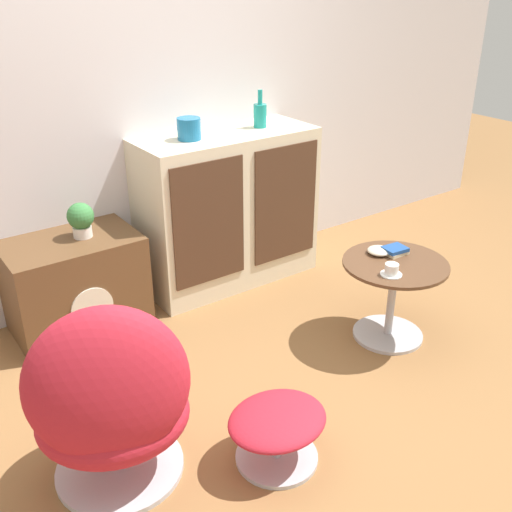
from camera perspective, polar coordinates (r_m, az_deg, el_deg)
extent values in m
plane|color=olive|center=(3.00, 4.02, -13.42)|extent=(12.00, 12.00, 0.00)
cube|color=silver|center=(3.66, -11.17, 16.09)|extent=(6.40, 0.06, 2.60)
cube|color=beige|center=(3.85, -2.71, 4.51)|extent=(1.14, 0.47, 0.98)
cube|color=#472D1E|center=(3.51, -4.48, 3.10)|extent=(0.48, 0.01, 0.75)
cube|color=#472D1E|center=(3.81, 2.85, 5.04)|extent=(0.48, 0.01, 0.75)
cube|color=brown|center=(3.54, -16.81, -2.56)|extent=(0.73, 0.47, 0.54)
cylinder|color=beige|center=(3.37, -15.31, -4.80)|extent=(0.24, 0.01, 0.24)
cylinder|color=#B7B7BC|center=(2.71, -12.79, -18.99)|extent=(0.53, 0.53, 0.02)
cylinder|color=#B7B7BC|center=(2.66, -12.94, -17.91)|extent=(0.06, 0.06, 0.12)
ellipsoid|color=#B21E2D|center=(2.53, -13.40, -14.60)|extent=(0.75, 0.70, 0.29)
ellipsoid|color=#B21E2D|center=(2.29, -13.95, -11.81)|extent=(0.70, 0.58, 0.65)
cylinder|color=#B7B7BC|center=(2.69, 1.98, -18.54)|extent=(0.35, 0.35, 0.02)
cylinder|color=#B7B7BC|center=(2.64, 2.01, -17.26)|extent=(0.04, 0.04, 0.15)
ellipsoid|color=#B21E2D|center=(2.56, 2.05, -15.33)|extent=(0.43, 0.37, 0.09)
cylinder|color=#B7B7BC|center=(3.51, 12.41, -7.27)|extent=(0.39, 0.39, 0.02)
cylinder|color=#B7B7BC|center=(3.39, 12.76, -4.09)|extent=(0.04, 0.04, 0.43)
cylinder|color=brown|center=(3.29, 13.14, -0.72)|extent=(0.57, 0.57, 0.02)
cylinder|color=#196699|center=(3.56, -6.40, 11.95)|extent=(0.14, 0.14, 0.13)
cylinder|color=teal|center=(3.82, 0.39, 13.21)|extent=(0.08, 0.08, 0.14)
cylinder|color=teal|center=(3.80, 0.39, 14.91)|extent=(0.03, 0.03, 0.09)
cylinder|color=silver|center=(3.44, -16.19, 2.25)|extent=(0.10, 0.10, 0.06)
sphere|color=#387A3D|center=(3.40, -16.38, 3.68)|extent=(0.15, 0.15, 0.15)
cylinder|color=white|center=(3.15, 12.74, -1.72)|extent=(0.11, 0.11, 0.01)
cylinder|color=white|center=(3.13, 12.79, -1.26)|extent=(0.07, 0.07, 0.06)
cube|color=beige|center=(3.38, 13.09, 0.38)|extent=(0.13, 0.10, 0.02)
cube|color=#1E478C|center=(3.37, 13.09, 0.66)|extent=(0.13, 0.11, 0.02)
ellipsoid|color=beige|center=(3.36, 11.64, 0.50)|extent=(0.13, 0.13, 0.04)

